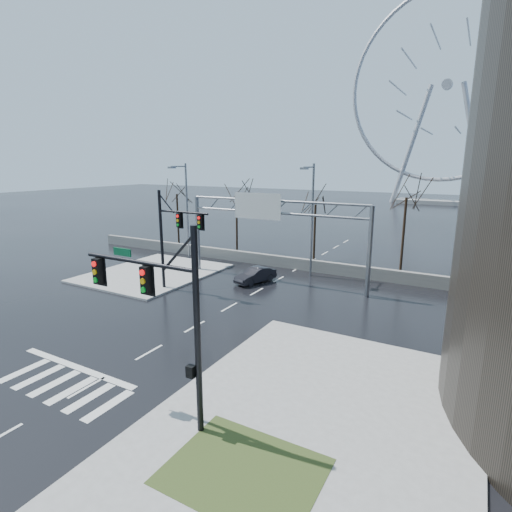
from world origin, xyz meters
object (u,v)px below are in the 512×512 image
Objects in this scene: ferris_wheel at (446,93)px; sign_gantry at (270,222)px; car at (255,275)px; signal_mast_near at (167,307)px; signal_mast_far at (172,232)px.

sign_gantry is at bearing -93.84° from ferris_wheel.
sign_gantry is at bearing 55.68° from car.
car is at bearing -94.49° from ferris_wheel.
sign_gantry is 0.32× the size of ferris_wheel.
signal_mast_near reaches higher than car.
ferris_wheel is at bearing 90.08° from signal_mast_near.
signal_mast_near and signal_mast_far have the same top height.
sign_gantry is 82.91m from ferris_wheel.
ferris_wheel reaches higher than car.
signal_mast_near is at bearing -53.06° from car.
ferris_wheel reaches higher than sign_gantry.
signal_mast_far reaches higher than car.
sign_gantry is 4.19× the size of car.
signal_mast_far is at bearing -113.47° from car.
signal_mast_far is 0.49× the size of sign_gantry.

